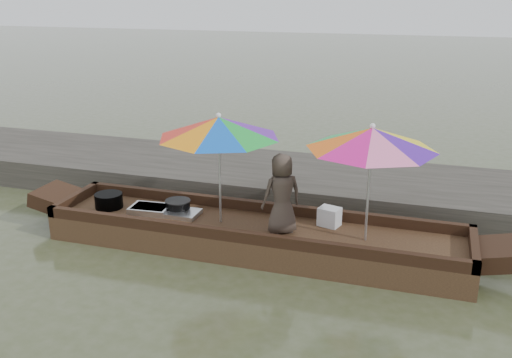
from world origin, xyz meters
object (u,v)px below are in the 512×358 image
(tray_scallop, at_px, (179,213))
(umbrella_stern, at_px, (369,184))
(boat_hull, at_px, (254,237))
(umbrella_bow, at_px, (220,169))
(cooking_pot, at_px, (109,201))
(charcoal_grill, at_px, (178,207))
(tray_crayfish, at_px, (150,209))
(vendor, at_px, (282,194))
(supply_bag, at_px, (329,217))

(tray_scallop, distance_m, umbrella_stern, 2.78)
(boat_hull, relative_size, umbrella_bow, 3.49)
(cooking_pot, bearing_deg, charcoal_grill, 8.00)
(tray_crayfish, xyz_separation_m, vendor, (2.02, -0.12, 0.51))
(umbrella_bow, bearing_deg, boat_hull, 0.00)
(charcoal_grill, height_order, supply_bag, supply_bag)
(charcoal_grill, bearing_deg, supply_bag, 4.51)
(tray_crayfish, bearing_deg, umbrella_bow, -1.20)
(boat_hull, height_order, cooking_pot, cooking_pot)
(boat_hull, xyz_separation_m, tray_crayfish, (-1.60, 0.02, 0.22))
(tray_crayfish, distance_m, tray_scallop, 0.46)
(tray_crayfish, bearing_deg, tray_scallop, 3.75)
(cooking_pot, height_order, vendor, vendor)
(umbrella_stern, bearing_deg, umbrella_bow, 180.00)
(cooking_pot, height_order, supply_bag, supply_bag)
(tray_scallop, relative_size, supply_bag, 2.03)
(umbrella_bow, bearing_deg, supply_bag, 12.57)
(cooking_pot, height_order, tray_scallop, cooking_pot)
(tray_crayfish, height_order, umbrella_stern, umbrella_stern)
(cooking_pot, bearing_deg, tray_scallop, 2.36)
(boat_hull, relative_size, supply_bag, 20.79)
(tray_scallop, xyz_separation_m, umbrella_bow, (0.66, -0.05, 0.74))
(vendor, bearing_deg, umbrella_bow, -44.34)
(boat_hull, xyz_separation_m, tray_scallop, (-1.15, 0.05, 0.21))
(vendor, bearing_deg, tray_scallop, -43.60)
(cooking_pot, relative_size, supply_bag, 1.47)
(boat_hull, height_order, umbrella_bow, umbrella_bow)
(tray_scallop, height_order, vendor, vendor)
(tray_crayfish, distance_m, supply_bag, 2.61)
(boat_hull, relative_size, tray_scallop, 10.26)
(supply_bag, bearing_deg, boat_hull, -161.57)
(tray_scallop, relative_size, charcoal_grill, 1.61)
(cooking_pot, xyz_separation_m, umbrella_bow, (1.79, -0.01, 0.67))
(tray_scallop, bearing_deg, umbrella_bow, -4.62)
(tray_scallop, xyz_separation_m, charcoal_grill, (-0.07, 0.10, 0.05))
(boat_hull, distance_m, tray_scallop, 1.17)
(supply_bag, relative_size, umbrella_stern, 0.17)
(cooking_pot, xyz_separation_m, supply_bag, (3.27, 0.32, 0.02))
(cooking_pot, xyz_separation_m, umbrella_stern, (3.81, -0.01, 0.67))
(charcoal_grill, distance_m, supply_bag, 2.21)
(boat_hull, relative_size, umbrella_stern, 3.55)
(cooking_pot, bearing_deg, vendor, -2.30)
(supply_bag, height_order, umbrella_stern, umbrella_stern)
(cooking_pot, distance_m, umbrella_stern, 3.86)
(boat_hull, xyz_separation_m, vendor, (0.42, -0.10, 0.73))
(tray_crayfish, relative_size, tray_scallop, 1.00)
(boat_hull, bearing_deg, cooking_pot, 179.83)
(tray_scallop, distance_m, vendor, 1.66)
(supply_bag, xyz_separation_m, umbrella_bow, (-1.48, -0.33, 0.65))
(umbrella_bow, relative_size, umbrella_stern, 1.02)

